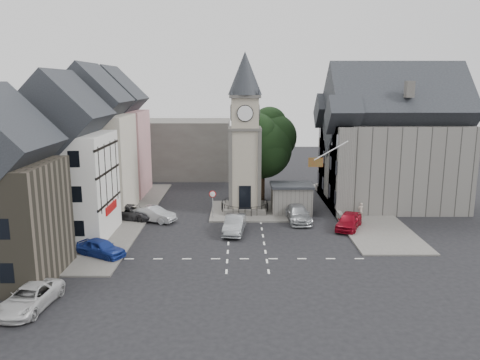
{
  "coord_description": "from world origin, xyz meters",
  "views": [
    {
      "loc": [
        -0.62,
        -39.23,
        13.07
      ],
      "look_at": [
        -0.5,
        5.0,
        4.0
      ],
      "focal_mm": 35.0,
      "sensor_mm": 36.0,
      "label": 1
    }
  ],
  "objects_px": {
    "car_west_blue": "(101,248)",
    "stone_shelter": "(291,198)",
    "pedestrian": "(361,210)",
    "clock_tower": "(245,134)",
    "car_east_red": "(349,221)"
  },
  "relations": [
    {
      "from": "clock_tower",
      "to": "car_west_blue",
      "type": "height_order",
      "value": "clock_tower"
    },
    {
      "from": "stone_shelter",
      "to": "car_west_blue",
      "type": "bearing_deg",
      "value": -142.19
    },
    {
      "from": "car_west_blue",
      "to": "pedestrian",
      "type": "distance_m",
      "value": 25.1
    },
    {
      "from": "clock_tower",
      "to": "car_east_red",
      "type": "bearing_deg",
      "value": -32.14
    },
    {
      "from": "stone_shelter",
      "to": "pedestrian",
      "type": "height_order",
      "value": "stone_shelter"
    },
    {
      "from": "clock_tower",
      "to": "stone_shelter",
      "type": "relative_size",
      "value": 3.78
    },
    {
      "from": "car_east_red",
      "to": "pedestrian",
      "type": "height_order",
      "value": "pedestrian"
    },
    {
      "from": "car_east_red",
      "to": "pedestrian",
      "type": "bearing_deg",
      "value": 85.51
    },
    {
      "from": "car_west_blue",
      "to": "stone_shelter",
      "type": "bearing_deg",
      "value": -23.06
    },
    {
      "from": "clock_tower",
      "to": "car_west_blue",
      "type": "relative_size",
      "value": 3.93
    },
    {
      "from": "clock_tower",
      "to": "car_east_red",
      "type": "relative_size",
      "value": 3.59
    },
    {
      "from": "clock_tower",
      "to": "pedestrian",
      "type": "distance_m",
      "value": 13.85
    },
    {
      "from": "car_west_blue",
      "to": "car_east_red",
      "type": "relative_size",
      "value": 0.91
    },
    {
      "from": "pedestrian",
      "to": "stone_shelter",
      "type": "bearing_deg",
      "value": -26.81
    },
    {
      "from": "clock_tower",
      "to": "stone_shelter",
      "type": "height_order",
      "value": "clock_tower"
    }
  ]
}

